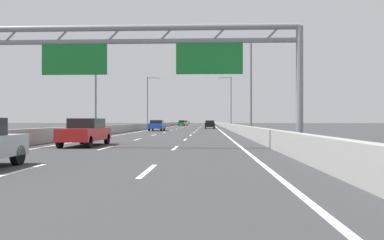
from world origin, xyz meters
TOP-DOWN VIEW (x-y plane):
  - ground_plane at (0.00, 100.00)m, footprint 260.00×260.00m
  - lane_dash_left_1 at (-1.80, 12.50)m, footprint 0.16×3.00m
  - lane_dash_left_2 at (-1.80, 21.50)m, footprint 0.16×3.00m
  - lane_dash_left_3 at (-1.80, 30.50)m, footprint 0.16×3.00m
  - lane_dash_left_4 at (-1.80, 39.50)m, footprint 0.16×3.00m
  - lane_dash_left_5 at (-1.80, 48.50)m, footprint 0.16×3.00m
  - lane_dash_left_6 at (-1.80, 57.50)m, footprint 0.16×3.00m
  - lane_dash_left_7 at (-1.80, 66.50)m, footprint 0.16×3.00m
  - lane_dash_left_8 at (-1.80, 75.50)m, footprint 0.16×3.00m
  - lane_dash_left_9 at (-1.80, 84.50)m, footprint 0.16×3.00m
  - lane_dash_left_10 at (-1.80, 93.50)m, footprint 0.16×3.00m
  - lane_dash_left_11 at (-1.80, 102.50)m, footprint 0.16×3.00m
  - lane_dash_left_12 at (-1.80, 111.50)m, footprint 0.16×3.00m
  - lane_dash_left_13 at (-1.80, 120.50)m, footprint 0.16×3.00m
  - lane_dash_left_14 at (-1.80, 129.50)m, footprint 0.16×3.00m
  - lane_dash_left_15 at (-1.80, 138.50)m, footprint 0.16×3.00m
  - lane_dash_left_16 at (-1.80, 147.50)m, footprint 0.16×3.00m
  - lane_dash_left_17 at (-1.80, 156.50)m, footprint 0.16×3.00m
  - lane_dash_right_1 at (1.80, 12.50)m, footprint 0.16×3.00m
  - lane_dash_right_2 at (1.80, 21.50)m, footprint 0.16×3.00m
  - lane_dash_right_3 at (1.80, 30.50)m, footprint 0.16×3.00m
  - lane_dash_right_4 at (1.80, 39.50)m, footprint 0.16×3.00m
  - lane_dash_right_5 at (1.80, 48.50)m, footprint 0.16×3.00m
  - lane_dash_right_6 at (1.80, 57.50)m, footprint 0.16×3.00m
  - lane_dash_right_7 at (1.80, 66.50)m, footprint 0.16×3.00m
  - lane_dash_right_8 at (1.80, 75.50)m, footprint 0.16×3.00m
  - lane_dash_right_9 at (1.80, 84.50)m, footprint 0.16×3.00m
  - lane_dash_right_10 at (1.80, 93.50)m, footprint 0.16×3.00m
  - lane_dash_right_11 at (1.80, 102.50)m, footprint 0.16×3.00m
  - lane_dash_right_12 at (1.80, 111.50)m, footprint 0.16×3.00m
  - lane_dash_right_13 at (1.80, 120.50)m, footprint 0.16×3.00m
  - lane_dash_right_14 at (1.80, 129.50)m, footprint 0.16×3.00m
  - lane_dash_right_15 at (1.80, 138.50)m, footprint 0.16×3.00m
  - lane_dash_right_16 at (1.80, 147.50)m, footprint 0.16×3.00m
  - lane_dash_right_17 at (1.80, 156.50)m, footprint 0.16×3.00m
  - edge_line_left at (-5.25, 88.00)m, footprint 0.16×176.00m
  - edge_line_right at (5.25, 88.00)m, footprint 0.16×176.00m
  - barrier_left at (-6.90, 110.00)m, footprint 0.45×220.00m
  - barrier_right at (6.90, 110.00)m, footprint 0.45×220.00m
  - sign_gantry at (0.02, 21.42)m, footprint 16.61×0.36m
  - streetlamp_left_mid at (-7.47, 39.72)m, footprint 2.58×0.28m
  - streetlamp_right_mid at (7.47, 39.72)m, footprint 2.58×0.28m
  - streetlamp_left_far at (-7.47, 72.62)m, footprint 2.58×0.28m
  - streetlamp_right_far at (7.47, 72.62)m, footprint 2.58×0.28m
  - black_car at (3.82, 70.84)m, footprint 1.77×4.38m
  - blue_car at (-3.64, 55.31)m, footprint 1.88×4.58m
  - red_car at (-3.41, 23.20)m, footprint 1.75×4.65m
  - yellow_car at (-3.46, 117.70)m, footprint 1.78×4.58m
  - green_car at (-3.85, 109.32)m, footprint 1.75×4.52m

SIDE VIEW (x-z plane):
  - ground_plane at x=0.00m, z-range 0.00..0.00m
  - lane_dash_left_1 at x=-1.80m, z-range 0.00..0.01m
  - lane_dash_left_2 at x=-1.80m, z-range 0.00..0.01m
  - lane_dash_left_3 at x=-1.80m, z-range 0.00..0.01m
  - lane_dash_left_4 at x=-1.80m, z-range 0.00..0.01m
  - lane_dash_left_5 at x=-1.80m, z-range 0.00..0.01m
  - lane_dash_left_6 at x=-1.80m, z-range 0.00..0.01m
  - lane_dash_left_7 at x=-1.80m, z-range 0.00..0.01m
  - lane_dash_left_8 at x=-1.80m, z-range 0.00..0.01m
  - lane_dash_left_9 at x=-1.80m, z-range 0.00..0.01m
  - lane_dash_left_10 at x=-1.80m, z-range 0.00..0.01m
  - lane_dash_left_11 at x=-1.80m, z-range 0.00..0.01m
  - lane_dash_left_12 at x=-1.80m, z-range 0.00..0.01m
  - lane_dash_left_13 at x=-1.80m, z-range 0.00..0.01m
  - lane_dash_left_14 at x=-1.80m, z-range 0.00..0.01m
  - lane_dash_left_15 at x=-1.80m, z-range 0.00..0.01m
  - lane_dash_left_16 at x=-1.80m, z-range 0.00..0.01m
  - lane_dash_left_17 at x=-1.80m, z-range 0.00..0.01m
  - lane_dash_right_1 at x=1.80m, z-range 0.00..0.01m
  - lane_dash_right_2 at x=1.80m, z-range 0.00..0.01m
  - lane_dash_right_3 at x=1.80m, z-range 0.00..0.01m
  - lane_dash_right_4 at x=1.80m, z-range 0.00..0.01m
  - lane_dash_right_5 at x=1.80m, z-range 0.00..0.01m
  - lane_dash_right_6 at x=1.80m, z-range 0.00..0.01m
  - lane_dash_right_7 at x=1.80m, z-range 0.00..0.01m
  - lane_dash_right_8 at x=1.80m, z-range 0.00..0.01m
  - lane_dash_right_9 at x=1.80m, z-range 0.00..0.01m
  - lane_dash_right_10 at x=1.80m, z-range 0.00..0.01m
  - lane_dash_right_11 at x=1.80m, z-range 0.00..0.01m
  - lane_dash_right_12 at x=1.80m, z-range 0.00..0.01m
  - lane_dash_right_13 at x=1.80m, z-range 0.00..0.01m
  - lane_dash_right_14 at x=1.80m, z-range 0.00..0.01m
  - lane_dash_right_15 at x=1.80m, z-range 0.00..0.01m
  - lane_dash_right_16 at x=1.80m, z-range 0.00..0.01m
  - lane_dash_right_17 at x=1.80m, z-range 0.00..0.01m
  - edge_line_left at x=-5.25m, z-range 0.00..0.01m
  - edge_line_right at x=5.25m, z-range 0.00..0.01m
  - barrier_left at x=-6.90m, z-range 0.00..0.95m
  - barrier_right at x=6.90m, z-range 0.00..0.95m
  - yellow_car at x=-3.46m, z-range 0.02..1.48m
  - black_car at x=3.82m, z-range 0.03..1.49m
  - green_car at x=-3.85m, z-range 0.02..1.53m
  - blue_car at x=-3.64m, z-range 0.03..1.52m
  - red_car at x=-3.41m, z-range 0.02..1.56m
  - sign_gantry at x=0.02m, z-range 1.64..8.00m
  - streetlamp_left_mid at x=-7.47m, z-range 0.65..10.15m
  - streetlamp_right_mid at x=7.47m, z-range 0.65..10.15m
  - streetlamp_left_far at x=-7.47m, z-range 0.65..10.15m
  - streetlamp_right_far at x=7.47m, z-range 0.65..10.15m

